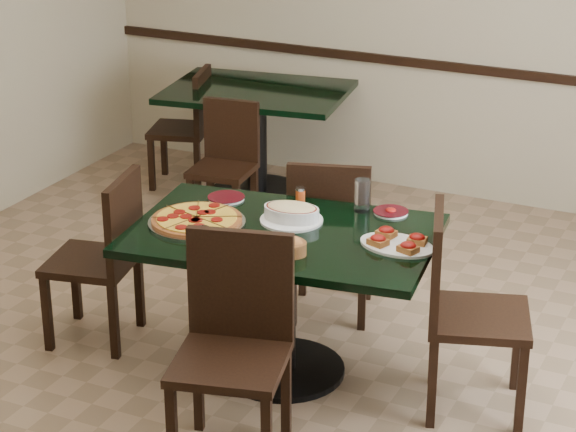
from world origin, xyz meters
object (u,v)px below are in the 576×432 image
at_px(main_table, 283,267).
at_px(back_table, 257,121).
at_px(chair_near, 235,335).
at_px(chair_left, 106,250).
at_px(back_chair_left, 190,122).
at_px(pepperoni_pizza, 197,220).
at_px(lasagna_casserole, 291,212).
at_px(chair_right, 460,301).
at_px(chair_far, 330,231).
at_px(bread_basket, 284,245).
at_px(back_chair_near, 226,157).
at_px(bruschetta_platter, 397,242).

bearing_deg(main_table, back_table, 112.23).
xyz_separation_m(chair_near, chair_left, (-1.05, 0.59, -0.05)).
bearing_deg(back_chair_left, back_table, 77.13).
relative_size(pepperoni_pizza, lasagna_casserole, 1.54).
xyz_separation_m(chair_right, pepperoni_pizza, (-1.26, -0.16, 0.23)).
distance_m(chair_right, back_chair_left, 3.29).
distance_m(chair_far, chair_left, 1.16).
distance_m(chair_near, bread_basket, 0.51).
bearing_deg(pepperoni_pizza, back_chair_left, 121.18).
xyz_separation_m(back_chair_near, bread_basket, (1.28, -1.82, 0.35)).
relative_size(chair_left, lasagna_casserole, 2.97).
xyz_separation_m(main_table, back_chair_near, (-1.17, 1.60, -0.13)).
bearing_deg(chair_right, main_table, 76.88).
distance_m(chair_far, back_chair_left, 2.26).
bearing_deg(chair_far, back_table, -68.41).
bearing_deg(back_chair_near, chair_far, -46.29).
distance_m(main_table, bruschetta_platter, 0.58).
distance_m(back_chair_left, pepperoni_pizza, 2.58).
relative_size(chair_far, chair_left, 1.01).
height_order(chair_right, bruschetta_platter, chair_right).
relative_size(back_table, pepperoni_pizza, 2.81).
xyz_separation_m(chair_far, bread_basket, (0.14, -0.85, 0.28)).
bearing_deg(main_table, back_chair_near, 118.62).
bearing_deg(chair_right, back_chair_left, 34.21).
bearing_deg(chair_right, bread_basket, 93.86).
relative_size(back_chair_left, bread_basket, 3.78).
height_order(lasagna_casserole, bread_basket, bread_basket).
bearing_deg(bruschetta_platter, chair_near, -112.77).
height_order(chair_near, bruschetta_platter, chair_near).
height_order(chair_left, pepperoni_pizza, chair_left).
bearing_deg(bruschetta_platter, chair_far, 143.76).
bearing_deg(bruschetta_platter, back_chair_left, 146.66).
bearing_deg(back_chair_near, bruschetta_platter, -47.80).
distance_m(chair_left, lasagna_casserole, 1.00).
bearing_deg(back_table, bruschetta_platter, -57.97).
xyz_separation_m(back_table, pepperoni_pizza, (0.81, -2.22, 0.24)).
xyz_separation_m(pepperoni_pizza, bruschetta_platter, (0.95, 0.15, 0.01)).
distance_m(main_table, back_chair_near, 1.99).
height_order(back_chair_left, lasagna_casserole, lasagna_casserole).
bearing_deg(back_table, pepperoni_pizza, -78.34).
distance_m(chair_right, back_chair_near, 2.54).
xyz_separation_m(chair_right, bruschetta_platter, (-0.31, -0.01, 0.23)).
relative_size(main_table, lasagna_casserole, 5.02).
distance_m(back_chair_near, back_chair_left, 0.75).
xyz_separation_m(chair_right, lasagna_casserole, (-0.87, 0.06, 0.25)).
height_order(main_table, bread_basket, bread_basket).
distance_m(chair_left, back_chair_near, 1.69).
distance_m(pepperoni_pizza, bread_basket, 0.54).
bearing_deg(chair_right, back_chair_near, 35.25).
relative_size(chair_left, bread_basket, 4.09).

